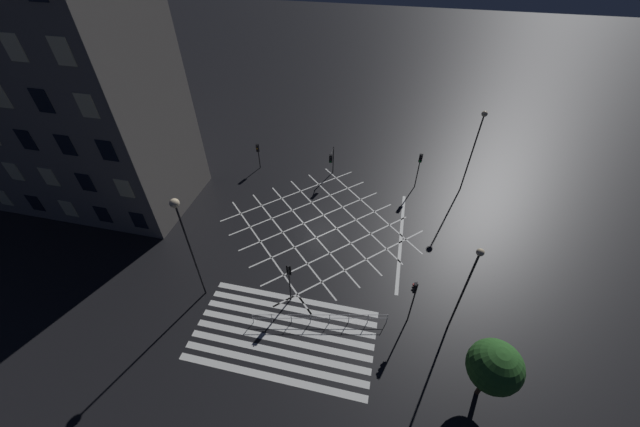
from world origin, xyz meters
TOP-DOWN VIEW (x-y plane):
  - ground_plane at (0.00, 0.00)m, footprint 200.00×200.00m
  - road_markings at (0.37, -7.48)m, footprint 19.69×25.12m
  - traffic_light_median_south at (-0.37, -8.70)m, footprint 0.36×0.39m
  - traffic_light_se_main at (8.67, -8.61)m, footprint 0.39×0.36m
  - traffic_light_ne_cross at (8.82, 8.42)m, footprint 0.36×0.39m
  - traffic_light_nw_cross at (-9.16, 8.20)m, footprint 0.36×0.39m
  - traffic_light_median_north at (-0.56, 8.24)m, footprint 0.36×1.90m
  - street_lamp_east at (11.71, -8.57)m, footprint 0.48×0.48m
  - street_lamp_west at (13.71, 9.13)m, footprint 0.56×0.56m
  - street_lamp_far at (-7.27, -9.73)m, footprint 0.63×0.63m
  - street_tree_near at (13.33, -13.04)m, footprint 3.18×3.18m
  - pedestrian_railing at (2.35, -10.32)m, footprint 9.79×2.26m

SIDE VIEW (x-z plane):
  - ground_plane at x=0.00m, z-range 0.00..0.00m
  - road_markings at x=0.37m, z-range 0.00..0.01m
  - pedestrian_railing at x=2.35m, z-range 0.15..1.20m
  - traffic_light_nw_cross at x=-9.16m, z-range 0.69..3.91m
  - traffic_light_median_north at x=-0.56m, z-range 0.78..4.25m
  - traffic_light_median_south at x=-0.37m, z-range 0.85..4.82m
  - traffic_light_ne_cross at x=8.82m, z-range 0.91..5.18m
  - traffic_light_se_main at x=8.67m, z-range 0.93..5.30m
  - street_tree_near at x=13.33m, z-range 0.98..6.16m
  - street_lamp_east at x=11.71m, z-range 1.52..9.93m
  - street_lamp_west at x=13.71m, z-range 2.05..11.21m
  - street_lamp_far at x=-7.27m, z-range 2.56..12.29m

